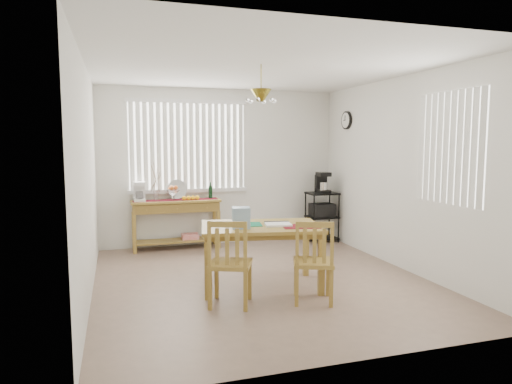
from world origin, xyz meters
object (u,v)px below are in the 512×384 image
object	(u,v)px
sideboard	(177,212)
cart_items	(322,183)
chair_right	(313,262)
wire_cart	(322,212)
dining_table	(261,232)
chair_left	(230,264)

from	to	relation	value
sideboard	cart_items	distance (m)	2.52
chair_right	wire_cart	bearing A→B (deg)	63.08
sideboard	wire_cart	xyz separation A→B (m)	(2.48, -0.17, -0.08)
sideboard	dining_table	distance (m)	2.37
cart_items	chair_left	world-z (taller)	cart_items
wire_cart	chair_right	xyz separation A→B (m)	(-1.41, -2.78, -0.07)
cart_items	chair_left	distance (m)	3.53
cart_items	chair_left	size ratio (longest dim) A/B	0.38
sideboard	dining_table	xyz separation A→B (m)	(0.70, -2.26, 0.06)
cart_items	chair_left	xyz separation A→B (m)	(-2.29, -2.63, -0.56)
wire_cart	chair_right	distance (m)	3.12
dining_table	chair_left	distance (m)	0.76
cart_items	dining_table	world-z (taller)	cart_items
dining_table	chair_left	size ratio (longest dim) A/B	1.64
dining_table	chair_right	distance (m)	0.81
dining_table	chair_right	world-z (taller)	chair_right
sideboard	cart_items	bearing A→B (deg)	-3.79
cart_items	chair_right	xyz separation A→B (m)	(-1.41, -2.79, -0.57)
cart_items	wire_cart	bearing A→B (deg)	-90.00
wire_cart	chair_left	xyz separation A→B (m)	(-2.29, -2.62, -0.06)
chair_right	chair_left	bearing A→B (deg)	169.67
sideboard	chair_left	distance (m)	2.80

